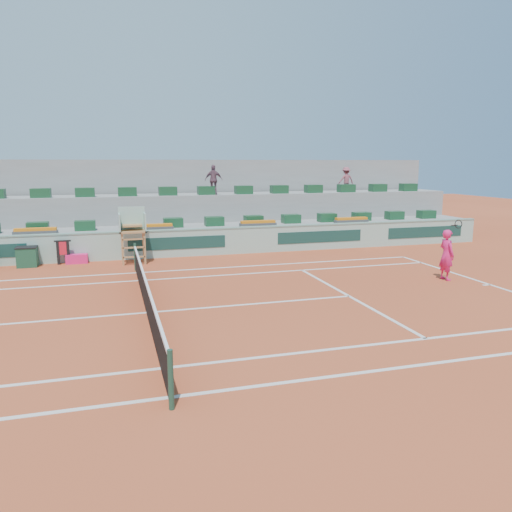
% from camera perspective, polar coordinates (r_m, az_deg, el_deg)
% --- Properties ---
extents(ground, '(90.00, 90.00, 0.00)m').
position_cam_1_polar(ground, '(14.74, -12.37, -6.36)').
color(ground, '#A43E1F').
rests_on(ground, ground).
extents(seating_tier_lower, '(36.00, 4.00, 1.20)m').
position_cam_1_polar(seating_tier_lower, '(25.08, -14.18, 1.95)').
color(seating_tier_lower, gray).
rests_on(seating_tier_lower, ground).
extents(seating_tier_upper, '(36.00, 2.40, 2.60)m').
position_cam_1_polar(seating_tier_upper, '(26.57, -14.39, 3.93)').
color(seating_tier_upper, gray).
rests_on(seating_tier_upper, ground).
extents(stadium_back_wall, '(36.00, 0.40, 4.40)m').
position_cam_1_polar(stadium_back_wall, '(28.08, -14.60, 6.11)').
color(stadium_back_wall, gray).
rests_on(stadium_back_wall, ground).
extents(player_bag, '(0.89, 0.40, 0.40)m').
position_cam_1_polar(player_bag, '(22.63, -19.80, -0.31)').
color(player_bag, '#F21F71').
rests_on(player_bag, ground).
extents(spectator_mid, '(0.97, 0.61, 1.53)m').
position_cam_1_polar(spectator_mid, '(26.13, -4.85, 8.67)').
color(spectator_mid, '#6E4958').
rests_on(spectator_mid, seating_tier_upper).
extents(spectator_right, '(0.93, 0.56, 1.40)m').
position_cam_1_polar(spectator_right, '(29.14, 10.25, 8.61)').
color(spectator_right, '#914855').
rests_on(spectator_right, seating_tier_upper).
extents(court_lines, '(23.89, 11.09, 0.01)m').
position_cam_1_polar(court_lines, '(14.74, -12.37, -6.34)').
color(court_lines, silver).
rests_on(court_lines, ground).
extents(tennis_net, '(0.10, 11.97, 1.10)m').
position_cam_1_polar(tennis_net, '(14.60, -12.45, -4.38)').
color(tennis_net, black).
rests_on(tennis_net, ground).
extents(advertising_hoarding, '(36.00, 0.34, 1.26)m').
position_cam_1_polar(advertising_hoarding, '(22.90, -13.90, 1.24)').
color(advertising_hoarding, '#97BEAD').
rests_on(advertising_hoarding, ground).
extents(umpire_chair, '(1.10, 0.90, 2.40)m').
position_cam_1_polar(umpire_chair, '(21.78, -13.95, 3.19)').
color(umpire_chair, '#9F6E3C').
rests_on(umpire_chair, ground).
extents(seat_row_lower, '(32.90, 0.60, 0.44)m').
position_cam_1_polar(seat_row_lower, '(24.08, -14.18, 3.57)').
color(seat_row_lower, '#174525').
rests_on(seat_row_lower, seating_tier_lower).
extents(seat_row_upper, '(32.90, 0.60, 0.44)m').
position_cam_1_polar(seat_row_upper, '(25.85, -14.49, 7.13)').
color(seat_row_upper, '#174525').
rests_on(seat_row_upper, seating_tier_upper).
extents(flower_planters, '(26.80, 0.36, 0.28)m').
position_cam_1_polar(flower_planters, '(23.29, -17.78, 2.94)').
color(flower_planters, '#474747').
rests_on(flower_planters, seating_tier_lower).
extents(drink_cooler_a, '(0.82, 0.71, 0.84)m').
position_cam_1_polar(drink_cooler_a, '(22.65, -24.68, -0.07)').
color(drink_cooler_a, '#17452D').
rests_on(drink_cooler_a, ground).
extents(towel_rack, '(0.67, 0.11, 1.03)m').
position_cam_1_polar(towel_rack, '(22.55, -21.19, 0.62)').
color(towel_rack, black).
rests_on(towel_rack, ground).
extents(tennis_player, '(0.48, 0.91, 2.28)m').
position_cam_1_polar(tennis_player, '(19.49, 20.95, 0.14)').
color(tennis_player, '#F21F71').
rests_on(tennis_player, ground).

